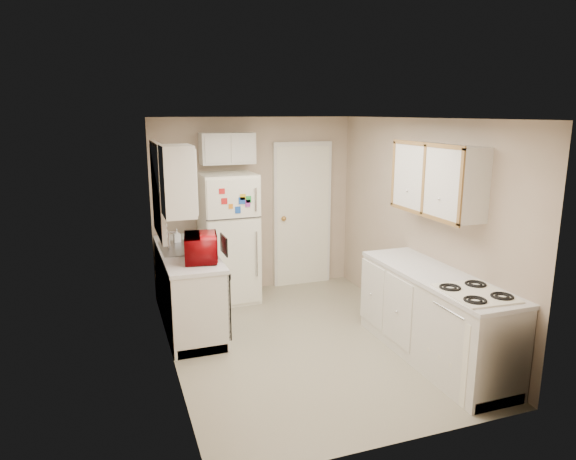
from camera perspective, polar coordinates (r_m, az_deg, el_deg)
name	(u,v)px	position (r m, az deg, el deg)	size (l,w,h in m)	color
floor	(303,341)	(5.77, 1.69, -12.27)	(3.80, 3.80, 0.00)	#B1A98F
ceiling	(305,118)	(5.22, 1.87, 12.30)	(3.80, 3.80, 0.00)	white
wall_left	(168,247)	(5.05, -13.21, -1.83)	(3.80, 3.80, 0.00)	#BAA58E
wall_right	(419,226)	(6.01, 14.32, 0.45)	(3.80, 3.80, 0.00)	#BAA58E
wall_back	(254,205)	(7.14, -3.75, 2.77)	(2.80, 2.80, 0.00)	#BAA58E
wall_front	(401,295)	(3.74, 12.43, -7.05)	(2.80, 2.80, 0.00)	#BAA58E
left_counter	(188,288)	(6.16, -11.03, -6.34)	(0.60, 1.80, 0.90)	silver
dishwasher	(224,299)	(5.63, -7.17, -7.61)	(0.03, 0.58, 0.72)	black
sink	(185,251)	(6.18, -11.40, -2.30)	(0.54, 0.74, 0.16)	gray
microwave	(201,247)	(5.59, -9.65, -1.85)	(0.28, 0.51, 0.34)	#98070C
soap_bottle	(177,235)	(6.40, -12.25, -0.52)	(0.08, 0.08, 0.17)	silver
window_blinds	(159,190)	(6.00, -14.17, 4.33)	(0.10, 0.98, 1.08)	silver
upper_cabinet_left	(178,181)	(5.17, -12.18, 5.34)	(0.30, 0.45, 0.70)	silver
refrigerator	(228,238)	(6.79, -6.64, -0.85)	(0.70, 0.68, 1.70)	white
cabinet_over_fridge	(227,148)	(6.80, -6.78, 8.99)	(0.70, 0.30, 0.40)	silver
interior_door	(302,215)	(7.35, 1.62, 1.66)	(0.86, 0.06, 2.08)	white
right_counter	(434,317)	(5.43, 15.91, -9.27)	(0.60, 2.00, 0.90)	silver
stove	(471,348)	(5.02, 19.62, -12.24)	(0.51, 0.63, 0.77)	white
upper_cabinet_right	(437,179)	(5.42, 16.27, 5.45)	(0.30, 1.20, 0.70)	silver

